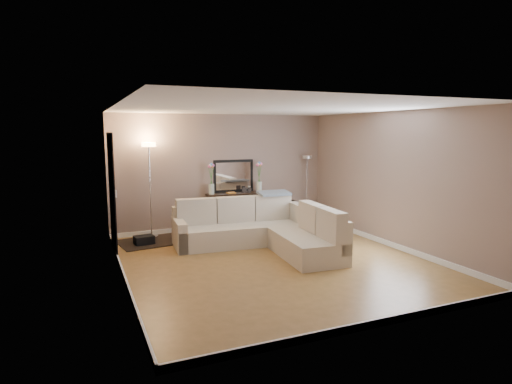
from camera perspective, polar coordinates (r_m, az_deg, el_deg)
name	(u,v)px	position (r m, az deg, el deg)	size (l,w,h in m)	color
floor	(274,261)	(7.48, 2.43, -9.22)	(5.00, 5.50, 0.01)	olive
ceiling	(275,108)	(7.15, 2.55, 11.18)	(5.00, 5.50, 0.01)	white
wall_back	(222,172)	(9.75, -4.51, 2.65)	(5.00, 0.02, 2.60)	gray
wall_front	(383,216)	(4.88, 16.57, -3.07)	(5.00, 0.02, 2.60)	gray
wall_left	(119,195)	(6.53, -17.81, -0.37)	(0.02, 5.50, 2.60)	gray
wall_right	(393,180)	(8.58, 17.82, 1.55)	(0.02, 5.50, 2.60)	gray
baseboard_back	(223,226)	(9.92, -4.38, -4.57)	(5.00, 0.03, 0.10)	white
baseboard_front	(377,323)	(5.28, 15.82, -16.45)	(5.00, 0.03, 0.10)	white
baseboard_left	(124,277)	(6.82, -17.14, -10.80)	(0.03, 5.50, 0.10)	white
baseboard_right	(389,244)	(8.78, 17.34, -6.58)	(0.03, 5.50, 0.10)	white
doorway	(112,193)	(8.24, -18.64, -0.14)	(0.02, 1.20, 2.20)	black
switch_plate	(116,194)	(7.39, -18.16, -0.24)	(0.02, 0.08, 0.12)	white
sectional_sofa	(263,230)	(8.25, 0.99, -5.08)	(2.66, 2.69, 0.92)	beige
throw_blanket	(274,193)	(8.88, 2.42, -0.14)	(0.66, 0.38, 0.05)	gray
console_table	(232,209)	(9.75, -3.17, -2.26)	(1.36, 0.39, 0.83)	black
leaning_mirror	(233,176)	(9.84, -3.05, 2.15)	(0.96, 0.06, 0.75)	black
table_decor	(236,192)	(9.68, -2.65, -0.03)	(0.57, 0.13, 0.14)	orange
flower_vase_left	(211,181)	(9.51, -5.97, 1.42)	(0.15, 0.13, 0.71)	silver
flower_vase_right	(259,179)	(9.88, 0.42, 1.71)	(0.15, 0.13, 0.71)	silver
floor_lamp_lit	(150,171)	(9.11, -14.01, 2.75)	(0.32, 0.32, 2.00)	silver
floor_lamp_unlit	(307,175)	(10.44, 6.79, 2.21)	(0.28, 0.28, 1.64)	silver
charcoal_rug	(153,241)	(8.96, -13.62, -6.43)	(1.30, 0.98, 0.02)	black
black_bag	(144,242)	(8.77, -14.70, -6.42)	(0.37, 0.26, 0.24)	black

